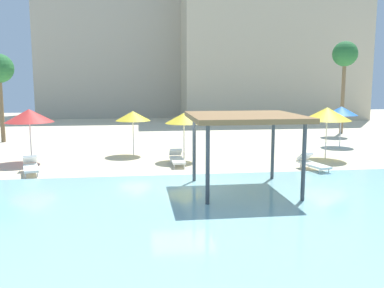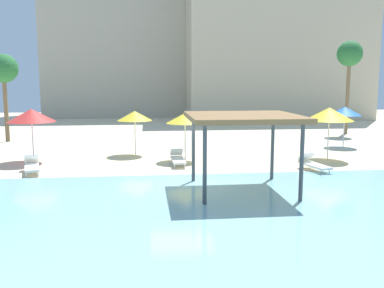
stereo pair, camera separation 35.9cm
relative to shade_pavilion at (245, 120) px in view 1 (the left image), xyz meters
name	(u,v)px [view 1 (the left image)]	position (x,y,z in m)	size (l,w,h in m)	color
ground_plane	(183,184)	(-2.15, 1.36, -2.67)	(80.00, 80.00, 0.00)	beige
lagoon_water	(203,229)	(-2.15, -3.89, -2.65)	(44.00, 13.50, 0.04)	#8CC6CC
shade_pavilion	(245,120)	(0.00, 0.00, 0.00)	(3.98, 3.98, 2.86)	#42474C
beach_umbrella_yellow_0	(184,118)	(-1.52, 6.38, -0.49)	(1.93, 1.93, 2.45)	silver
beach_umbrella_yellow_1	(133,116)	(-4.12, 8.37, -0.51)	(1.92, 1.92, 2.43)	silver
beach_umbrella_yellow_2	(327,114)	(5.92, 5.86, -0.30)	(2.47, 2.47, 2.71)	silver
beach_umbrella_blue_3	(341,111)	(8.72, 9.83, -0.45)	(1.96, 1.96, 2.49)	silver
beach_umbrella_red_4	(29,116)	(-9.21, 6.85, -0.32)	(2.38, 2.38, 2.68)	silver
lounge_chair_0	(31,166)	(-8.63, 4.18, -2.34)	(1.07, 1.99, 0.74)	white
lounge_chair_1	(312,163)	(4.06, 3.22, -2.34)	(1.00, 1.98, 0.74)	white
lounge_chair_2	(177,158)	(-2.00, 5.21, -2.34)	(0.65, 1.91, 0.74)	white
palm_tree_1	(345,56)	(11.89, 15.99, 3.22)	(1.90, 1.90, 7.04)	brown
hotel_block_0	(121,44)	(-5.54, 36.74, 5.63)	(18.13, 10.30, 16.61)	#B2A893
hotel_block_1	(270,45)	(10.55, 30.25, 5.17)	(19.17, 8.46, 15.68)	beige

